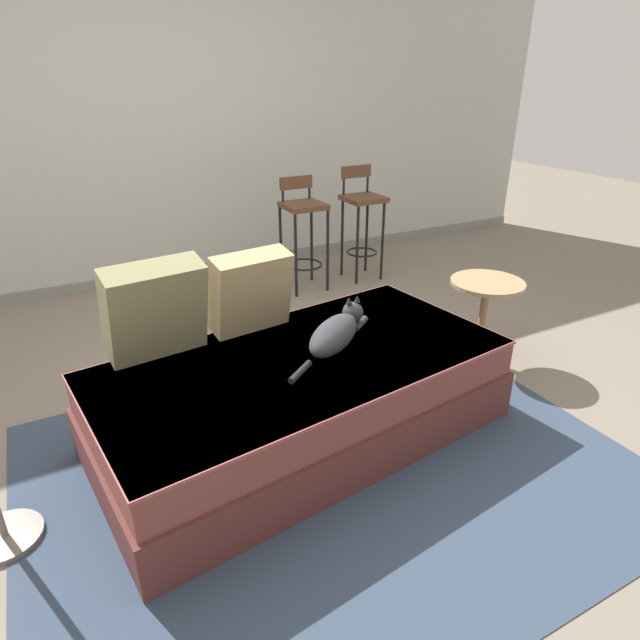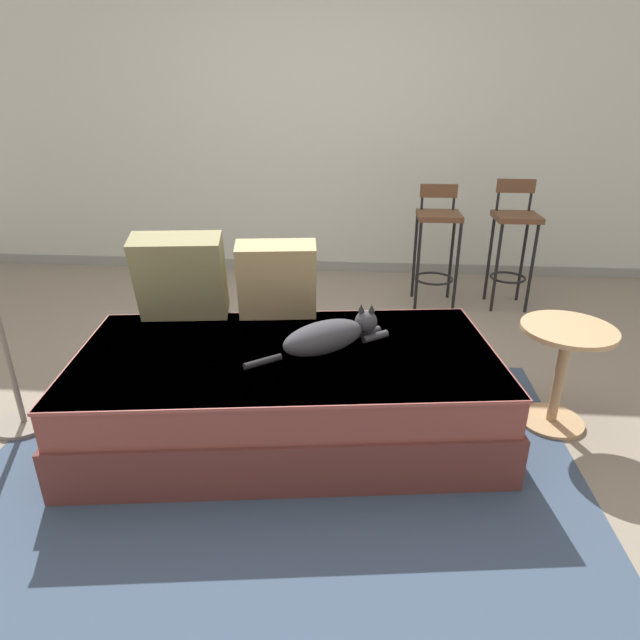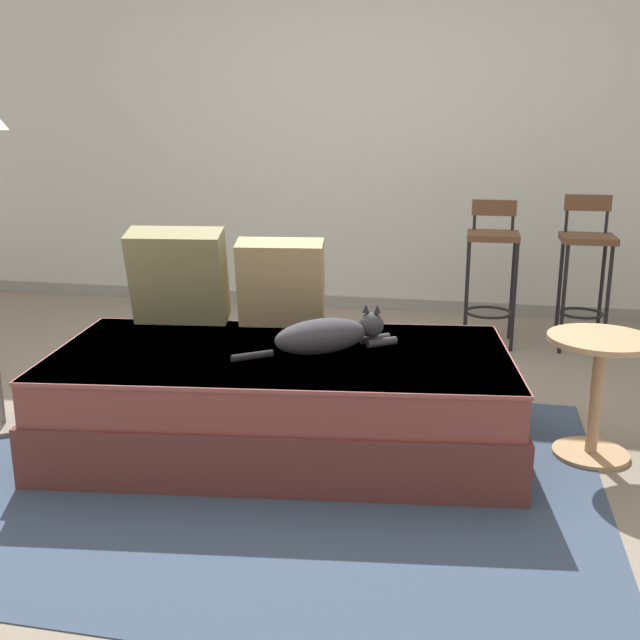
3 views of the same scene
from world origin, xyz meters
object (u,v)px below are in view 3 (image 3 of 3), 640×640
object	(u,v)px
couch	(282,398)
bar_stool_by_doorway	(586,258)
bar_stool_near_window	(492,259)
side_table	(598,379)
throw_pillow_corner	(179,276)
throw_pillow_middle	(281,283)
cat	(328,335)

from	to	relation	value
couch	bar_stool_by_doorway	distance (m)	2.38
bar_stool_near_window	bar_stool_by_doorway	distance (m)	0.57
couch	side_table	distance (m)	1.35
throw_pillow_corner	side_table	size ratio (longest dim) A/B	0.90
throw_pillow_corner	side_table	distance (m)	1.96
throw_pillow_middle	bar_stool_near_window	xyz separation A→B (m)	(1.01, 1.44, -0.10)
side_table	bar_stool_near_window	bearing A→B (deg)	104.25
cat	side_table	world-z (taller)	cat
throw_pillow_corner	throw_pillow_middle	xyz separation A→B (m)	(0.49, 0.06, -0.02)
couch	bar_stool_by_doorway	xyz separation A→B (m)	(1.48, 1.83, 0.35)
side_table	throw_pillow_corner	bearing A→B (deg)	175.23
throw_pillow_corner	throw_pillow_middle	bearing A→B (deg)	7.20
bar_stool_near_window	bar_stool_by_doorway	size ratio (longest dim) A/B	0.95
throw_pillow_middle	bar_stool_by_doorway	world-z (taller)	bar_stool_by_doorway
throw_pillow_corner	cat	distance (m)	0.86
couch	throw_pillow_middle	distance (m)	0.59
cat	bar_stool_by_doorway	world-z (taller)	bar_stool_by_doorway
throw_pillow_corner	cat	bearing A→B (deg)	-21.23
throw_pillow_corner	cat	xyz separation A→B (m)	(0.79, -0.31, -0.16)
throw_pillow_middle	couch	bearing A→B (deg)	-75.74
throw_pillow_middle	bar_stool_near_window	distance (m)	1.76
bar_stool_near_window	bar_stool_by_doorway	bearing A→B (deg)	0.12
couch	cat	xyz separation A→B (m)	(0.20, 0.02, 0.29)
couch	side_table	world-z (taller)	side_table
bar_stool_near_window	couch	bearing A→B (deg)	-116.44
couch	side_table	xyz separation A→B (m)	(1.33, 0.17, 0.12)
couch	side_table	size ratio (longest dim) A/B	3.91
side_table	couch	bearing A→B (deg)	-172.80
cat	bar_stool_near_window	bearing A→B (deg)	68.55
throw_pillow_corner	bar_stool_by_doorway	xyz separation A→B (m)	(2.07, 1.50, -0.10)
bar_stool_near_window	side_table	size ratio (longest dim) A/B	1.71
couch	bar_stool_near_window	distance (m)	2.07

